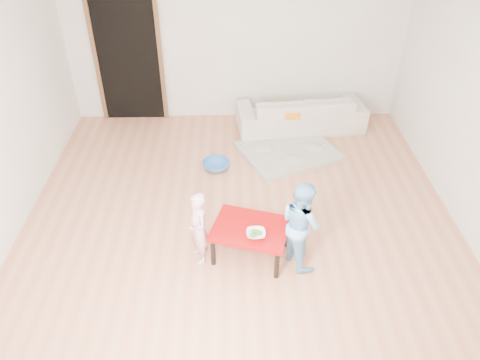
{
  "coord_description": "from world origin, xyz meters",
  "views": [
    {
      "loc": [
        -0.09,
        -4.25,
        3.58
      ],
      "look_at": [
        0.0,
        -0.2,
        0.65
      ],
      "focal_mm": 35.0,
      "sensor_mm": 36.0,
      "label": 1
    }
  ],
  "objects_px": {
    "sofa": "(300,112)",
    "red_table": "(250,241)",
    "child_blue": "(301,224)",
    "basin": "(216,165)",
    "bowl": "(256,234)",
    "child_pink": "(198,229)"
  },
  "relations": [
    {
      "from": "child_pink",
      "to": "child_blue",
      "type": "bearing_deg",
      "value": 62.94
    },
    {
      "from": "red_table",
      "to": "basin",
      "type": "height_order",
      "value": "red_table"
    },
    {
      "from": "child_blue",
      "to": "child_pink",
      "type": "bearing_deg",
      "value": 62.16
    },
    {
      "from": "child_pink",
      "to": "basin",
      "type": "xyz_separation_m",
      "value": [
        0.14,
        1.68,
        -0.36
      ]
    },
    {
      "from": "sofa",
      "to": "bowl",
      "type": "xyz_separation_m",
      "value": [
        -0.82,
        -2.84,
        0.13
      ]
    },
    {
      "from": "child_pink",
      "to": "basin",
      "type": "distance_m",
      "value": 1.72
    },
    {
      "from": "red_table",
      "to": "bowl",
      "type": "height_order",
      "value": "bowl"
    },
    {
      "from": "child_blue",
      "to": "basin",
      "type": "distance_m",
      "value": 1.98
    },
    {
      "from": "basin",
      "to": "bowl",
      "type": "bearing_deg",
      "value": -75.86
    },
    {
      "from": "red_table",
      "to": "child_blue",
      "type": "distance_m",
      "value": 0.59
    },
    {
      "from": "child_blue",
      "to": "bowl",
      "type": "bearing_deg",
      "value": 69.85
    },
    {
      "from": "sofa",
      "to": "child_blue",
      "type": "bearing_deg",
      "value": 75.79
    },
    {
      "from": "child_pink",
      "to": "sofa",
      "type": "bearing_deg",
      "value": 128.16
    },
    {
      "from": "sofa",
      "to": "child_blue",
      "type": "distance_m",
      "value": 2.83
    },
    {
      "from": "child_pink",
      "to": "red_table",
      "type": "bearing_deg",
      "value": 69.64
    },
    {
      "from": "sofa",
      "to": "red_table",
      "type": "xyz_separation_m",
      "value": [
        -0.86,
        -2.71,
        -0.08
      ]
    },
    {
      "from": "red_table",
      "to": "child_pink",
      "type": "height_order",
      "value": "child_pink"
    },
    {
      "from": "sofa",
      "to": "basin",
      "type": "bearing_deg",
      "value": 33.8
    },
    {
      "from": "bowl",
      "to": "red_table",
      "type": "bearing_deg",
      "value": 110.79
    },
    {
      "from": "bowl",
      "to": "basin",
      "type": "xyz_separation_m",
      "value": [
        -0.44,
        1.76,
        -0.35
      ]
    },
    {
      "from": "sofa",
      "to": "child_blue",
      "type": "xyz_separation_m",
      "value": [
        -0.36,
        -2.79,
        0.22
      ]
    },
    {
      "from": "child_blue",
      "to": "basin",
      "type": "height_order",
      "value": "child_blue"
    }
  ]
}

